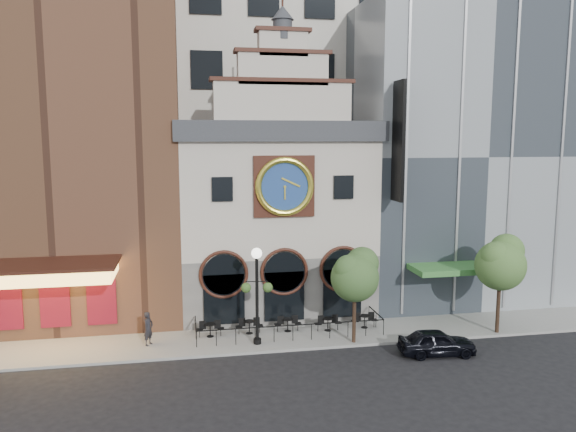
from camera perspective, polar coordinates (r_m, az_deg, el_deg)
The scene contains 17 objects.
ground at distance 30.97m, azimuth 0.94°, elevation -13.59°, with size 120.00×120.00×0.00m, color black.
sidewalk at distance 33.23m, azimuth 0.06°, elevation -11.91°, with size 44.00×5.00×0.15m, color gray.
clock_building at distance 36.79m, azimuth -1.46°, elevation 0.66°, with size 12.60×8.78×18.65m.
theater_building at distance 38.86m, azimuth -21.58°, elevation 9.24°, with size 14.00×15.60×25.00m.
retail_building at distance 42.56m, azimuth 15.68°, elevation 6.04°, with size 14.00×14.40×20.00m.
office_tower at distance 49.30m, azimuth -3.87°, elevation 18.06°, with size 20.00×16.00×40.00m, color beige.
cafe_railing at distance 33.06m, azimuth 0.06°, elevation -11.05°, with size 10.60×2.60×0.90m, color black, non-canonical shape.
bistro_0 at distance 32.77m, azimuth -7.92°, elevation -11.28°, with size 1.58×0.68×0.90m.
bistro_1 at distance 33.02m, azimuth -3.95°, elevation -11.07°, with size 1.58×0.68×0.90m.
bistro_2 at distance 33.30m, azimuth -0.03°, elevation -10.88°, with size 1.58×0.68×0.90m.
bistro_3 at distance 33.50m, azimuth 4.07°, elevation -10.79°, with size 1.58×0.68×0.90m.
bistro_4 at distance 34.19m, azimuth 7.77°, elevation -10.45°, with size 1.58×0.68×0.90m.
car_right at distance 31.28m, azimuth 14.89°, elevation -12.30°, with size 1.62×4.03×1.37m, color black.
pedestrian at distance 32.04m, azimuth -14.00°, elevation -11.03°, with size 0.68×0.44×1.85m, color black.
lamppost at distance 30.64m, azimuth -3.18°, elevation -7.01°, with size 1.71×0.69×5.36m.
tree_left at distance 30.94m, azimuth 6.88°, elevation -5.84°, with size 2.74×2.64×5.28m.
tree_right at distance 34.42m, azimuth 20.83°, elevation -4.32°, with size 2.98×2.87×5.74m.
Camera 1 is at (-5.75, -28.20, 11.42)m, focal length 35.00 mm.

